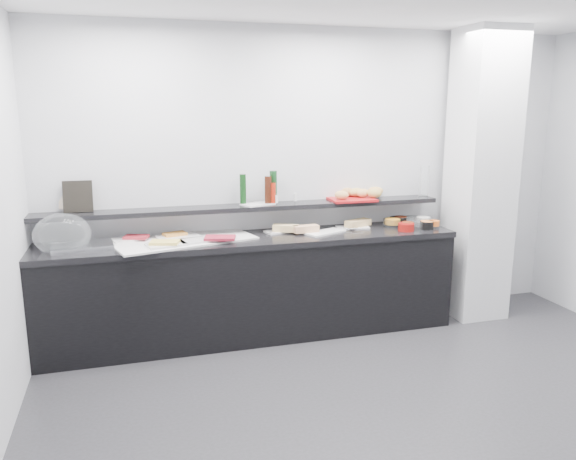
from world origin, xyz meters
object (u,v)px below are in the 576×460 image
object	(u,v)px
carafe	(424,181)
condiment_tray	(258,204)
sandwich_plate_mid	(325,232)
bread_tray	(352,199)
framed_print	(78,197)
cloche_base	(82,246)

from	to	relation	value
carafe	condiment_tray	bearing A→B (deg)	-179.89
sandwich_plate_mid	bread_tray	world-z (taller)	bread_tray
framed_print	bread_tray	bearing A→B (deg)	-0.23
sandwich_plate_mid	carafe	bearing A→B (deg)	-13.74
framed_print	carafe	world-z (taller)	carafe
sandwich_plate_mid	carafe	distance (m)	1.16
cloche_base	carafe	bearing A→B (deg)	-2.58
cloche_base	framed_print	bearing A→B (deg)	89.00
framed_print	carafe	size ratio (longest dim) A/B	0.87
cloche_base	sandwich_plate_mid	bearing A→B (deg)	-6.25
condiment_tray	bread_tray	world-z (taller)	bread_tray
cloche_base	carafe	xyz separation A→B (m)	(3.11, 0.20, 0.38)
bread_tray	cloche_base	bearing A→B (deg)	-174.62
framed_print	condiment_tray	size ratio (longest dim) A/B	0.94
framed_print	bread_tray	distance (m)	2.39
sandwich_plate_mid	bread_tray	bearing A→B (deg)	4.85
carafe	sandwich_plate_mid	bearing A→B (deg)	-169.49
sandwich_plate_mid	condiment_tray	bearing A→B (deg)	136.71
bread_tray	carafe	distance (m)	0.76
cloche_base	bread_tray	xyz separation A→B (m)	(2.37, 0.18, 0.24)
sandwich_plate_mid	framed_print	size ratio (longest dim) A/B	1.43
bread_tray	carafe	size ratio (longest dim) A/B	1.37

